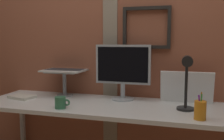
# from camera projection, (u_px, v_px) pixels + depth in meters

# --- Properties ---
(brick_wall_back) EXTENTS (3.45, 0.16, 2.56)m
(brick_wall_back) POSITION_uv_depth(u_px,v_px,m) (118.00, 38.00, 2.18)
(brick_wall_back) COLOR #9E563D
(brick_wall_back) RESTS_ON ground_plane
(desk) EXTENTS (1.99, 0.60, 0.78)m
(desk) POSITION_uv_depth(u_px,v_px,m) (108.00, 115.00, 1.89)
(desk) COLOR white
(desk) RESTS_ON ground_plane
(monitor) EXTENTS (0.45, 0.18, 0.45)m
(monitor) POSITION_uv_depth(u_px,v_px,m) (123.00, 67.00, 2.01)
(monitor) COLOR #ADB2B7
(monitor) RESTS_ON desk
(laptop_stand) EXTENTS (0.28, 0.22, 0.22)m
(laptop_stand) POSITION_uv_depth(u_px,v_px,m) (64.00, 79.00, 2.16)
(laptop_stand) COLOR gray
(laptop_stand) RESTS_ON desk
(laptop) EXTENTS (0.36, 0.34, 0.24)m
(laptop) POSITION_uv_depth(u_px,v_px,m) (68.00, 63.00, 2.22)
(laptop) COLOR silver
(laptop) RESTS_ON laptop_stand
(whiteboard_panel) EXTENTS (0.39, 0.07, 0.25)m
(whiteboard_panel) POSITION_uv_depth(u_px,v_px,m) (187.00, 87.00, 1.92)
(whiteboard_panel) COLOR white
(whiteboard_panel) RESTS_ON desk
(desk_lamp) EXTENTS (0.12, 0.20, 0.38)m
(desk_lamp) POSITION_uv_depth(u_px,v_px,m) (187.00, 77.00, 1.66)
(desk_lamp) COLOR black
(desk_lamp) RESTS_ON desk
(pen_cup) EXTENTS (0.07, 0.07, 0.17)m
(pen_cup) POSITION_uv_depth(u_px,v_px,m) (200.00, 110.00, 1.52)
(pen_cup) COLOR orange
(pen_cup) RESTS_ON desk
(coffee_mug) EXTENTS (0.11, 0.08, 0.08)m
(coffee_mug) POSITION_uv_depth(u_px,v_px,m) (61.00, 103.00, 1.77)
(coffee_mug) COLOR #33724C
(coffee_mug) RESTS_ON desk
(paper_clutter_stack) EXTENTS (0.23, 0.18, 0.02)m
(paper_clutter_stack) POSITION_uv_depth(u_px,v_px,m) (22.00, 97.00, 2.09)
(paper_clutter_stack) COLOR silver
(paper_clutter_stack) RESTS_ON desk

